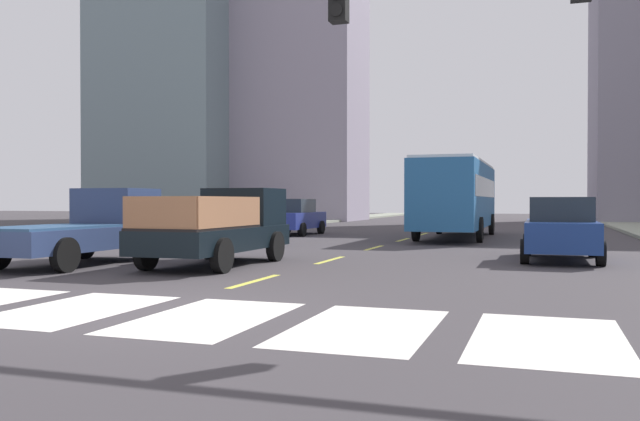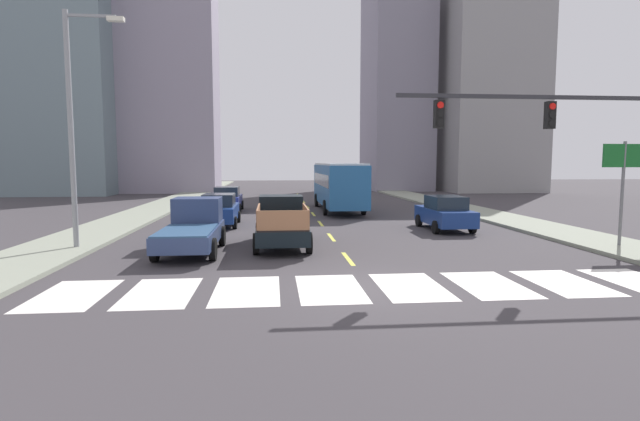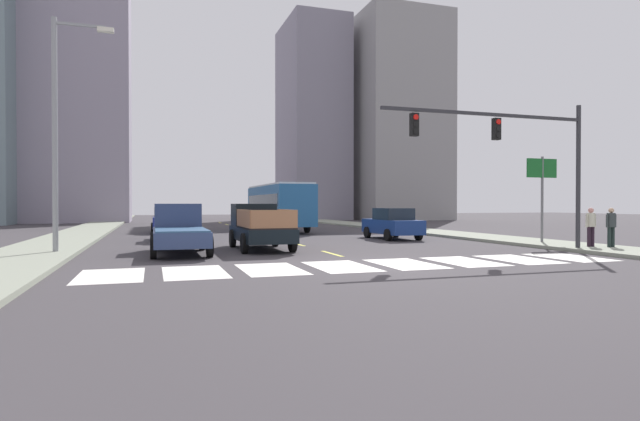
% 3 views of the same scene
% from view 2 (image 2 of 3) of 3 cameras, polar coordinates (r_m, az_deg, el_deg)
% --- Properties ---
extents(ground_plane, '(160.00, 160.00, 0.00)m').
position_cam_2_polar(ground_plane, '(13.50, 5.91, -8.93)').
color(ground_plane, '#3D393D').
extents(sidewalk_right, '(3.24, 110.00, 0.15)m').
position_cam_2_polar(sidewalk_right, '(33.84, 18.26, -0.27)').
color(sidewalk_right, gray).
rests_on(sidewalk_right, ground).
extents(sidewalk_left, '(3.24, 110.00, 0.15)m').
position_cam_2_polar(sidewalk_left, '(32.10, -20.64, -0.65)').
color(sidewalk_left, gray).
rests_on(sidewalk_left, ground).
extents(crosswalk_stripe_0, '(1.74, 3.09, 0.01)m').
position_cam_2_polar(crosswalk_stripe_0, '(14.21, -26.97, -8.76)').
color(crosswalk_stripe_0, white).
rests_on(crosswalk_stripe_0, ground).
extents(crosswalk_stripe_1, '(1.74, 3.09, 0.01)m').
position_cam_2_polar(crosswalk_stripe_1, '(13.56, -18.08, -9.10)').
color(crosswalk_stripe_1, white).
rests_on(crosswalk_stripe_1, ground).
extents(crosswalk_stripe_2, '(1.74, 3.09, 0.01)m').
position_cam_2_polar(crosswalk_stripe_2, '(13.26, -8.55, -9.22)').
color(crosswalk_stripe_2, white).
rests_on(crosswalk_stripe_2, ground).
extents(crosswalk_stripe_3, '(1.74, 3.09, 0.01)m').
position_cam_2_polar(crosswalk_stripe_3, '(13.33, 1.16, -9.08)').
color(crosswalk_stripe_3, white).
rests_on(crosswalk_stripe_3, ground).
extents(crosswalk_stripe_4, '(1.74, 3.09, 0.01)m').
position_cam_2_polar(crosswalk_stripe_4, '(13.75, 10.51, -8.71)').
color(crosswalk_stripe_4, white).
rests_on(crosswalk_stripe_4, ground).
extents(crosswalk_stripe_5, '(1.74, 3.09, 0.01)m').
position_cam_2_polar(crosswalk_stripe_5, '(14.51, 19.06, -8.16)').
color(crosswalk_stripe_5, white).
rests_on(crosswalk_stripe_5, ground).
extents(crosswalk_stripe_6, '(1.74, 3.09, 0.01)m').
position_cam_2_polar(crosswalk_stripe_6, '(15.56, 26.59, -7.53)').
color(crosswalk_stripe_6, white).
rests_on(crosswalk_stripe_6, ground).
extents(crosswalk_stripe_7, '(1.74, 3.09, 0.01)m').
position_cam_2_polar(crosswalk_stripe_7, '(16.83, 33.06, -6.89)').
color(crosswalk_stripe_7, white).
rests_on(crosswalk_stripe_7, ground).
extents(lane_dash_0, '(0.16, 2.40, 0.01)m').
position_cam_2_polar(lane_dash_0, '(17.34, 3.29, -5.64)').
color(lane_dash_0, '#D9D44A').
rests_on(lane_dash_0, ground).
extents(lane_dash_1, '(0.16, 2.40, 0.01)m').
position_cam_2_polar(lane_dash_1, '(22.22, 1.32, -3.13)').
color(lane_dash_1, '#D9D44A').
rests_on(lane_dash_1, ground).
extents(lane_dash_2, '(0.16, 2.40, 0.01)m').
position_cam_2_polar(lane_dash_2, '(27.14, 0.06, -1.53)').
color(lane_dash_2, '#D9D44A').
rests_on(lane_dash_2, ground).
extents(lane_dash_3, '(0.16, 2.40, 0.01)m').
position_cam_2_polar(lane_dash_3, '(32.09, -0.80, -0.42)').
color(lane_dash_3, '#D9D44A').
rests_on(lane_dash_3, ground).
extents(lane_dash_4, '(0.16, 2.40, 0.01)m').
position_cam_2_polar(lane_dash_4, '(37.05, -1.44, 0.39)').
color(lane_dash_4, '#D9D44A').
rests_on(lane_dash_4, ground).
extents(lane_dash_5, '(0.16, 2.40, 0.01)m').
position_cam_2_polar(lane_dash_5, '(42.02, -1.92, 1.01)').
color(lane_dash_5, '#D9D44A').
rests_on(lane_dash_5, ground).
extents(lane_dash_6, '(0.16, 2.40, 0.01)m').
position_cam_2_polar(lane_dash_6, '(47.00, -2.30, 1.50)').
color(lane_dash_6, '#D9D44A').
rests_on(lane_dash_6, ground).
extents(lane_dash_7, '(0.16, 2.40, 0.01)m').
position_cam_2_polar(lane_dash_7, '(51.98, -2.61, 1.89)').
color(lane_dash_7, '#D9D44A').
rests_on(lane_dash_7, ground).
extents(pickup_stakebed, '(2.18, 5.20, 1.96)m').
position_cam_2_polar(pickup_stakebed, '(20.07, -4.50, -1.40)').
color(pickup_stakebed, black).
rests_on(pickup_stakebed, ground).
extents(pickup_dark, '(2.18, 5.20, 1.96)m').
position_cam_2_polar(pickup_dark, '(19.36, -14.58, -1.87)').
color(pickup_dark, navy).
rests_on(pickup_dark, ground).
extents(city_bus, '(2.72, 10.80, 3.32)m').
position_cam_2_polar(city_bus, '(34.27, 2.16, 3.23)').
color(city_bus, '#255F98').
rests_on(city_bus, ground).
extents(sedan_near_left, '(2.02, 4.40, 1.72)m').
position_cam_2_polar(sedan_near_left, '(25.31, 14.35, -0.27)').
color(sedan_near_left, navy).
rests_on(sedan_near_left, ground).
extents(sedan_near_right, '(2.02, 4.40, 1.72)m').
position_cam_2_polar(sedan_near_right, '(34.44, -10.76, 1.32)').
color(sedan_near_right, navy).
rests_on(sedan_near_right, ground).
extents(sedan_mid, '(2.02, 4.40, 1.72)m').
position_cam_2_polar(sedan_mid, '(26.67, -11.66, 0.08)').
color(sedan_mid, navy).
rests_on(sedan_mid, ground).
extents(traffic_signal_gantry, '(8.98, 0.27, 6.00)m').
position_cam_2_polar(traffic_signal_gantry, '(17.59, 28.36, 7.61)').
color(traffic_signal_gantry, '#2D2D33').
rests_on(traffic_signal_gantry, ground).
extents(direction_sign_green, '(1.70, 0.12, 4.20)m').
position_cam_2_polar(direction_sign_green, '(22.34, 31.86, 3.88)').
color(direction_sign_green, slate).
rests_on(direction_sign_green, ground).
extents(streetlight_left, '(2.20, 0.28, 9.00)m').
position_cam_2_polar(streetlight_left, '(20.85, -26.70, 9.39)').
color(streetlight_left, gray).
rests_on(streetlight_left, ground).
extents(tower_tall_centre, '(11.47, 7.09, 30.62)m').
position_cam_2_polar(tower_tall_centre, '(60.12, -17.74, 16.81)').
color(tower_tall_centre, '#958C9E').
rests_on(tower_tall_centre, ground).
extents(block_mid_left, '(11.66, 8.70, 33.34)m').
position_cam_2_polar(block_mid_left, '(60.43, -28.49, 17.67)').
color(block_mid_left, gray).
rests_on(block_mid_left, ground).
extents(block_mid_right, '(10.64, 10.10, 25.39)m').
position_cam_2_polar(block_mid_right, '(62.55, 19.04, 13.89)').
color(block_mid_right, gray).
rests_on(block_mid_right, ground).
extents(block_low_left, '(7.04, 11.01, 24.87)m').
position_cam_2_polar(block_low_left, '(63.31, 8.85, 13.79)').
color(block_low_left, gray).
rests_on(block_low_left, ground).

